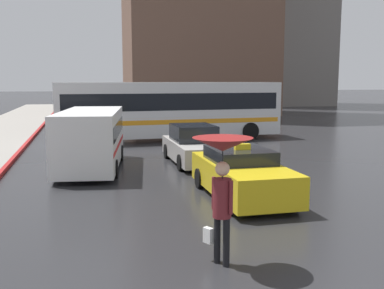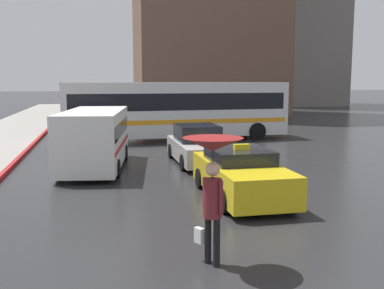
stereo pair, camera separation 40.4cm
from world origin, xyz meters
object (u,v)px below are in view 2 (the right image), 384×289
object	(u,v)px
ambulance_van	(95,136)
city_bus	(177,108)
sedan_red	(198,146)
taxi	(241,174)
pedestrian_with_umbrella	(213,164)

from	to	relation	value
ambulance_van	city_bus	bearing A→B (deg)	-112.49
city_bus	sedan_red	bearing A→B (deg)	-6.45
taxi	pedestrian_with_umbrella	bearing A→B (deg)	65.85
sedan_red	city_bus	bearing A→B (deg)	-93.27
ambulance_van	taxi	bearing A→B (deg)	135.55
ambulance_van	city_bus	world-z (taller)	city_bus
ambulance_van	city_bus	size ratio (longest dim) A/B	0.48
sedan_red	pedestrian_with_umbrella	bearing A→B (deg)	78.76
sedan_red	pedestrian_with_umbrella	world-z (taller)	pedestrian_with_umbrella
sedan_red	pedestrian_with_umbrella	xyz separation A→B (m)	(-1.96, -9.87, 1.13)
sedan_red	pedestrian_with_umbrella	distance (m)	10.12
taxi	ambulance_van	world-z (taller)	ambulance_van
taxi	ambulance_van	bearing A→B (deg)	-52.44
sedan_red	ambulance_van	world-z (taller)	ambulance_van
taxi	pedestrian_with_umbrella	size ratio (longest dim) A/B	1.93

